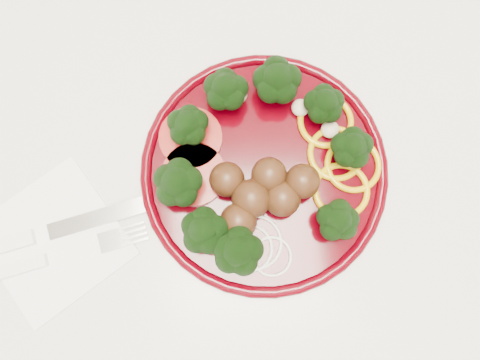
{
  "coord_description": "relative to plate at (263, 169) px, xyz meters",
  "views": [
    {
      "loc": [
        0.19,
        1.57,
        1.46
      ],
      "look_at": [
        0.2,
        1.67,
        0.92
      ],
      "focal_mm": 35.0,
      "sensor_mm": 36.0,
      "label": 1
    }
  ],
  "objects": [
    {
      "name": "fork",
      "position": [
        -0.28,
        -0.09,
        -0.02
      ],
      "size": [
        0.21,
        0.06,
        0.01
      ],
      "rotation": [
        0.0,
        0.0,
        0.22
      ],
      "color": "white",
      "rests_on": "napkin"
    },
    {
      "name": "napkin",
      "position": [
        -0.25,
        -0.06,
        -0.02
      ],
      "size": [
        0.2,
        0.2,
        0.0
      ],
      "primitive_type": "cube",
      "rotation": [
        0.0,
        0.0,
        0.57
      ],
      "color": "white",
      "rests_on": "counter"
    },
    {
      "name": "counter",
      "position": [
        -0.23,
        0.02,
        -0.47
      ],
      "size": [
        2.4,
        0.6,
        0.9
      ],
      "color": "beige",
      "rests_on": "ground"
    },
    {
      "name": "knife",
      "position": [
        -0.28,
        -0.06,
        -0.02
      ],
      "size": [
        0.23,
        0.07,
        0.01
      ],
      "rotation": [
        0.0,
        0.0,
        0.22
      ],
      "color": "silver",
      "rests_on": "napkin"
    },
    {
      "name": "plate",
      "position": [
        0.0,
        0.0,
        0.0
      ],
      "size": [
        0.3,
        0.3,
        0.07
      ],
      "rotation": [
        0.0,
        0.0,
        -0.22
      ],
      "color": "#3D0007",
      "rests_on": "counter"
    }
  ]
}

